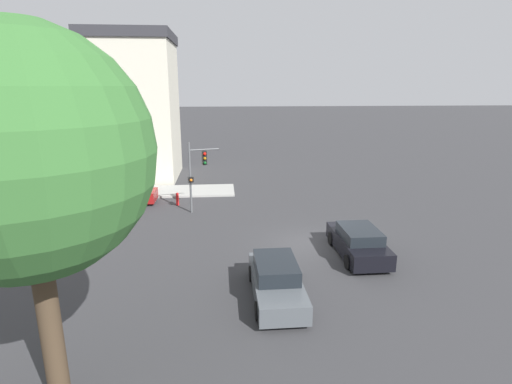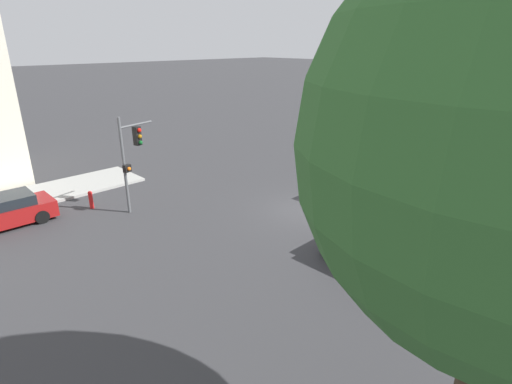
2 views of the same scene
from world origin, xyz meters
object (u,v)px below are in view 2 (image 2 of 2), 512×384
at_px(fire_hydrant, 91,199).
at_px(crossing_car_0, 386,252).
at_px(traffic_signal, 131,151).
at_px(crossing_car_1, 365,195).
at_px(parked_car_0, 6,211).

bearing_deg(fire_hydrant, crossing_car_0, -158.41).
height_order(traffic_signal, crossing_car_0, traffic_signal).
bearing_deg(traffic_signal, fire_hydrant, -151.26).
distance_m(crossing_car_0, crossing_car_1, 5.84).
distance_m(crossing_car_0, parked_car_0, 16.56).
bearing_deg(parked_car_0, crossing_car_1, 143.03).
distance_m(traffic_signal, fire_hydrant, 3.46).
bearing_deg(crossing_car_1, fire_hydrant, 45.72).
height_order(traffic_signal, parked_car_0, traffic_signal).
bearing_deg(crossing_car_1, parked_car_0, 52.28).
relative_size(crossing_car_0, crossing_car_1, 1.01).
distance_m(traffic_signal, parked_car_0, 6.19).
distance_m(crossing_car_1, fire_hydrant, 13.74).
distance_m(crossing_car_1, parked_car_0, 16.93).
xyz_separation_m(traffic_signal, fire_hydrant, (1.73, 1.59, -2.54)).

